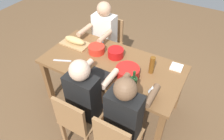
{
  "coord_description": "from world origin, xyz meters",
  "views": [
    {
      "loc": [
        1.0,
        -1.74,
        2.4
      ],
      "look_at": [
        0.0,
        0.0,
        0.63
      ],
      "focal_mm": 33.59,
      "sensor_mm": 36.0,
      "label": 1
    }
  ],
  "objects_px": {
    "diner_near_center": "(86,96)",
    "wine_bottle": "(133,85)",
    "serving_bowl_fruit": "(116,53)",
    "wine_glass": "(152,89)",
    "napkin_stack": "(177,67)",
    "serving_bowl_pasta": "(96,49)",
    "diner_near_right": "(125,114)",
    "chair_far_left": "(109,41)",
    "serving_bowl_salad": "(128,71)",
    "chair_near_center": "(78,120)",
    "chair_near_right": "(116,140)",
    "cutting_board": "(75,44)",
    "bread_loaf": "(75,40)",
    "dining_table": "(112,69)",
    "diner_far_left": "(103,35)",
    "beer_bottle": "(152,65)"
  },
  "relations": [
    {
      "from": "diner_near_center",
      "to": "serving_bowl_salad",
      "type": "bearing_deg",
      "value": 61.87
    },
    {
      "from": "serving_bowl_salad",
      "to": "serving_bowl_pasta",
      "type": "relative_size",
      "value": 1.28
    },
    {
      "from": "serving_bowl_salad",
      "to": "bread_loaf",
      "type": "distance_m",
      "value": 0.93
    },
    {
      "from": "cutting_board",
      "to": "wine_bottle",
      "type": "height_order",
      "value": "wine_bottle"
    },
    {
      "from": "serving_bowl_fruit",
      "to": "napkin_stack",
      "type": "height_order",
      "value": "serving_bowl_fruit"
    },
    {
      "from": "serving_bowl_salad",
      "to": "serving_bowl_pasta",
      "type": "distance_m",
      "value": 0.58
    },
    {
      "from": "serving_bowl_salad",
      "to": "napkin_stack",
      "type": "bearing_deg",
      "value": 41.05
    },
    {
      "from": "diner_near_right",
      "to": "serving_bowl_salad",
      "type": "relative_size",
      "value": 4.33
    },
    {
      "from": "diner_near_right",
      "to": "serving_bowl_pasta",
      "type": "relative_size",
      "value": 5.55
    },
    {
      "from": "serving_bowl_fruit",
      "to": "wine_glass",
      "type": "height_order",
      "value": "wine_glass"
    },
    {
      "from": "dining_table",
      "to": "wine_bottle",
      "type": "relative_size",
      "value": 6.05
    },
    {
      "from": "diner_near_right",
      "to": "chair_far_left",
      "type": "bearing_deg",
      "value": 125.96
    },
    {
      "from": "wine_glass",
      "to": "chair_near_center",
      "type": "bearing_deg",
      "value": -142.64
    },
    {
      "from": "bread_loaf",
      "to": "wine_bottle",
      "type": "relative_size",
      "value": 1.1
    },
    {
      "from": "dining_table",
      "to": "diner_near_center",
      "type": "height_order",
      "value": "diner_near_center"
    },
    {
      "from": "chair_far_left",
      "to": "wine_bottle",
      "type": "relative_size",
      "value": 2.93
    },
    {
      "from": "serving_bowl_fruit",
      "to": "cutting_board",
      "type": "height_order",
      "value": "serving_bowl_fruit"
    },
    {
      "from": "chair_near_center",
      "to": "wine_glass",
      "type": "height_order",
      "value": "wine_glass"
    },
    {
      "from": "diner_near_center",
      "to": "bread_loaf",
      "type": "distance_m",
      "value": 0.95
    },
    {
      "from": "cutting_board",
      "to": "napkin_stack",
      "type": "bearing_deg",
      "value": 8.41
    },
    {
      "from": "diner_near_center",
      "to": "serving_bowl_salad",
      "type": "relative_size",
      "value": 4.33
    },
    {
      "from": "chair_far_left",
      "to": "chair_near_center",
      "type": "xyz_separation_m",
      "value": [
        0.48,
        -1.51,
        0.0
      ]
    },
    {
      "from": "diner_far_left",
      "to": "serving_bowl_fruit",
      "type": "height_order",
      "value": "diner_far_left"
    },
    {
      "from": "diner_far_left",
      "to": "beer_bottle",
      "type": "height_order",
      "value": "diner_far_left"
    },
    {
      "from": "dining_table",
      "to": "cutting_board",
      "type": "relative_size",
      "value": 4.39
    },
    {
      "from": "diner_far_left",
      "to": "serving_bowl_pasta",
      "type": "distance_m",
      "value": 0.52
    },
    {
      "from": "diner_near_right",
      "to": "serving_bowl_fruit",
      "type": "xyz_separation_m",
      "value": [
        -0.51,
        0.72,
        0.11
      ]
    },
    {
      "from": "chair_far_left",
      "to": "diner_near_center",
      "type": "bearing_deg",
      "value": -70.06
    },
    {
      "from": "serving_bowl_fruit",
      "to": "chair_near_right",
      "type": "bearing_deg",
      "value": -60.46
    },
    {
      "from": "diner_near_right",
      "to": "bread_loaf",
      "type": "bearing_deg",
      "value": 148.99
    },
    {
      "from": "serving_bowl_fruit",
      "to": "beer_bottle",
      "type": "relative_size",
      "value": 0.92
    },
    {
      "from": "diner_far_left",
      "to": "diner_near_center",
      "type": "xyz_separation_m",
      "value": [
        0.48,
        -1.15,
        0.0
      ]
    },
    {
      "from": "chair_far_left",
      "to": "cutting_board",
      "type": "height_order",
      "value": "chair_far_left"
    },
    {
      "from": "dining_table",
      "to": "bread_loaf",
      "type": "height_order",
      "value": "bread_loaf"
    },
    {
      "from": "chair_near_center",
      "to": "chair_near_right",
      "type": "bearing_deg",
      "value": 0.0
    },
    {
      "from": "dining_table",
      "to": "serving_bowl_salad",
      "type": "bearing_deg",
      "value": -19.31
    },
    {
      "from": "diner_near_center",
      "to": "serving_bowl_pasta",
      "type": "xyz_separation_m",
      "value": [
        -0.29,
        0.67,
        0.1
      ]
    },
    {
      "from": "wine_glass",
      "to": "serving_bowl_pasta",
      "type": "bearing_deg",
      "value": 157.56
    },
    {
      "from": "chair_far_left",
      "to": "napkin_stack",
      "type": "relative_size",
      "value": 6.07
    },
    {
      "from": "chair_near_right",
      "to": "serving_bowl_salad",
      "type": "relative_size",
      "value": 3.07
    },
    {
      "from": "chair_near_right",
      "to": "cutting_board",
      "type": "xyz_separation_m",
      "value": [
        -1.14,
        0.87,
        0.27
      ]
    },
    {
      "from": "diner_far_left",
      "to": "diner_near_right",
      "type": "distance_m",
      "value": 1.5
    },
    {
      "from": "chair_far_left",
      "to": "wine_bottle",
      "type": "bearing_deg",
      "value": -49.34
    },
    {
      "from": "chair_near_center",
      "to": "bread_loaf",
      "type": "distance_m",
      "value": 1.13
    },
    {
      "from": "diner_near_center",
      "to": "wine_bottle",
      "type": "xyz_separation_m",
      "value": [
        0.43,
        0.27,
        0.15
      ]
    },
    {
      "from": "diner_near_center",
      "to": "serving_bowl_salad",
      "type": "distance_m",
      "value": 0.56
    },
    {
      "from": "diner_far_left",
      "to": "cutting_board",
      "type": "distance_m",
      "value": 0.5
    },
    {
      "from": "serving_bowl_salad",
      "to": "wine_glass",
      "type": "bearing_deg",
      "value": -27.11
    },
    {
      "from": "diner_far_left",
      "to": "chair_far_left",
      "type": "bearing_deg",
      "value": 90.0
    },
    {
      "from": "serving_bowl_salad",
      "to": "chair_near_center",
      "type": "bearing_deg",
      "value": -111.18
    }
  ]
}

